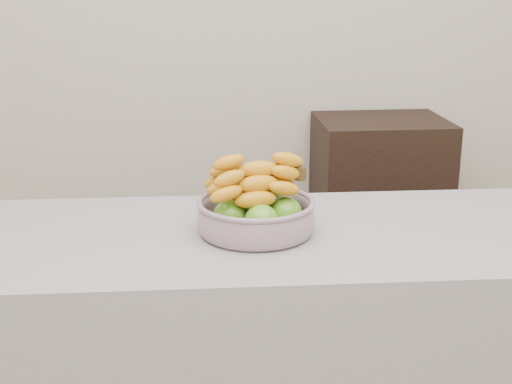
# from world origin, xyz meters

# --- Properties ---
(cabinet) EXTENTS (0.52, 0.42, 0.92)m
(cabinet) POSITION_xyz_m (0.50, 1.78, 0.46)
(cabinet) COLOR black
(cabinet) RESTS_ON ground
(fruit_bowl) EXTENTS (0.27, 0.27, 0.17)m
(fruit_bowl) POSITION_xyz_m (-0.10, 0.59, 0.95)
(fruit_bowl) COLOR #A4B6C5
(fruit_bowl) RESTS_ON counter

